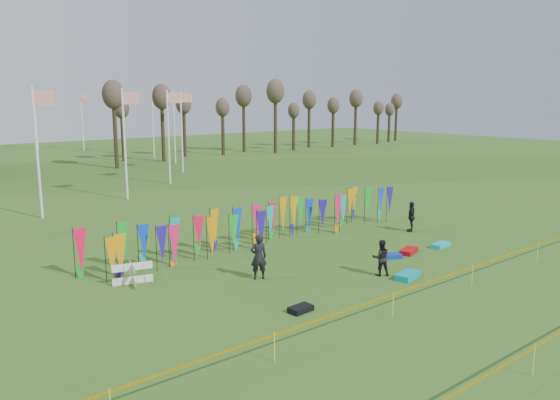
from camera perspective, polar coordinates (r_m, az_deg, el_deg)
ground at (r=22.42m, az=9.63°, el=-8.66°), size 160.00×160.00×0.00m
banner_row at (r=27.51m, az=-1.52°, el=-2.28°), size 18.64×0.64×2.08m
caution_tape_near at (r=20.44m, az=14.92°, el=-8.51°), size 26.00×0.02×0.90m
tree_line at (r=75.20m, az=0.78°, el=9.82°), size 53.92×1.92×7.84m
box_kite at (r=22.75m, az=-15.15°, el=-7.42°), size 0.81×0.81×0.90m
person_left at (r=22.46m, az=-2.26°, el=-5.94°), size 0.83×0.73×1.89m
person_mid at (r=23.31m, az=10.50°, el=-5.94°), size 0.88×0.80×1.54m
person_right at (r=31.13m, az=13.56°, el=-1.71°), size 1.12×1.06×1.68m
kite_bag_turquoise at (r=23.35m, az=13.20°, el=-7.69°), size 1.35×0.89×0.25m
kite_bag_blue at (r=26.03m, az=11.52°, el=-5.75°), size 1.08×0.88×0.20m
kite_bag_red at (r=27.00m, az=13.31°, el=-5.20°), size 1.31×0.91×0.22m
kite_bag_black at (r=19.44m, az=2.17°, el=-11.29°), size 0.90×0.56×0.20m
kite_bag_teal at (r=28.45m, az=16.44°, el=-4.54°), size 1.15×0.62×0.21m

